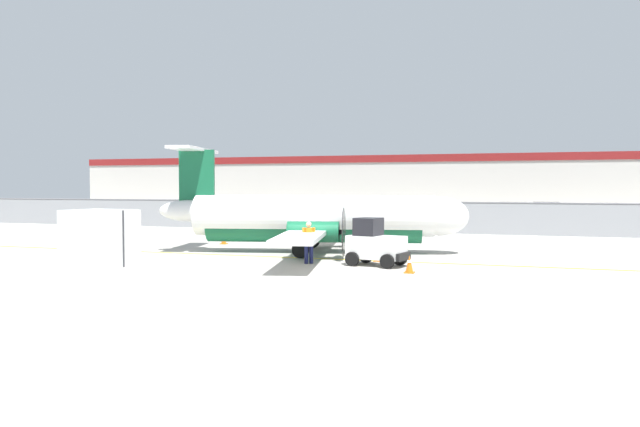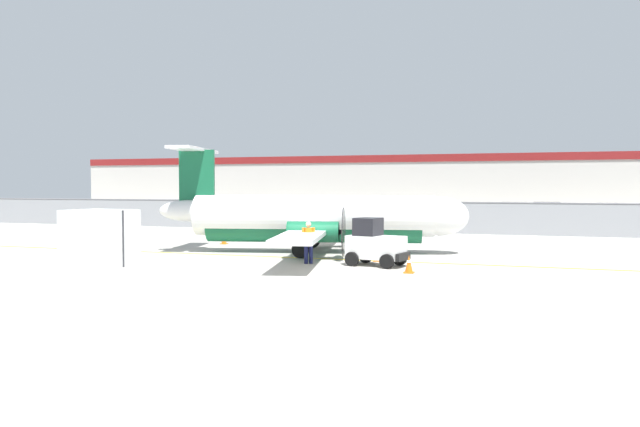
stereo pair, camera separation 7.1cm
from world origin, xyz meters
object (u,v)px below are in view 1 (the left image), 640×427
parked_car_6 (544,211)px  traffic_cone_far_left (378,254)px  cargo_container (100,238)px  parked_car_4 (453,212)px  parked_car_5 (515,211)px  commuter_airplane (319,219)px  traffic_cone_far_right (288,240)px  parked_car_1 (307,212)px  ground_crew_worker (309,240)px  parked_car_0 (263,211)px  parked_car_3 (400,214)px  traffic_cone_near_left (409,264)px  baggage_tug (375,244)px  traffic_cone_near_right (224,238)px  parked_car_2 (331,214)px  parked_car_7 (611,213)px

parked_car_6 → traffic_cone_far_left: bearing=79.1°
cargo_container → parked_car_6: (17.48, 37.88, -0.21)m
cargo_container → traffic_cone_far_left: size_ratio=4.11×
parked_car_4 → parked_car_5: size_ratio=1.02×
commuter_airplane → traffic_cone_far_right: commuter_airplane is taller
cargo_container → parked_car_4: 34.28m
commuter_airplane → parked_car_1: (-8.69, 22.87, -0.71)m
commuter_airplane → parked_car_6: (10.77, 30.75, -0.71)m
ground_crew_worker → parked_car_0: size_ratio=0.39×
parked_car_6 → parked_car_3: bearing=41.5°
ground_crew_worker → parked_car_0: same height
commuter_airplane → parked_car_5: (8.33, 29.47, -0.71)m
traffic_cone_near_left → baggage_tug: bearing=135.4°
parked_car_4 → parked_car_5: same height
traffic_cone_near_right → parked_car_2: 16.38m
commuter_airplane → traffic_cone_far_left: bearing=-47.0°
traffic_cone_far_right → parked_car_6: size_ratio=0.15×
parked_car_0 → parked_car_5: size_ratio=1.02×
baggage_tug → parked_car_0: baggage_tug is taller
traffic_cone_far_right → parked_car_2: parked_car_2 is taller
cargo_container → traffic_cone_far_right: bearing=74.8°
traffic_cone_far_left → parked_car_1: size_ratio=0.15×
ground_crew_worker → parked_car_1: (-9.57, 26.82, -0.06)m
commuter_airplane → cargo_container: size_ratio=6.07×
baggage_tug → parked_car_6: (7.20, 34.49, 0.04)m
traffic_cone_far_left → parked_car_6: size_ratio=0.15×
parked_car_5 → commuter_airplane: bearing=-110.1°
parked_car_1 → parked_car_4: 12.41m
commuter_airplane → parked_car_2: 19.54m
traffic_cone_near_left → parked_car_4: 31.06m
commuter_airplane → parked_car_2: (-5.23, 18.82, -0.71)m
parked_car_4 → parked_car_7: size_ratio=1.03×
parked_car_0 → commuter_airplane: bearing=-68.1°
parked_car_5 → parked_car_6: 2.76m
parked_car_0 → parked_car_4: size_ratio=1.00×
commuter_airplane → parked_car_5: bearing=61.9°
parked_car_6 → parked_car_7: 5.38m
cargo_container → parked_car_7: 42.77m
commuter_airplane → parked_car_0: bearing=106.8°
baggage_tug → parked_car_1: (-12.26, 26.62, 0.04)m
baggage_tug → traffic_cone_far_right: baggage_tug is taller
traffic_cone_near_right → parked_car_0: (-6.52, 20.35, 0.58)m
traffic_cone_far_right → parked_car_7: (18.54, 26.44, 0.58)m
cargo_container → traffic_cone_near_left: cargo_container is taller
parked_car_1 → parked_car_5: bearing=25.7°
traffic_cone_near_right → parked_car_1: parked_car_1 is taller
traffic_cone_far_left → parked_car_1: (-12.07, 25.21, 0.58)m
traffic_cone_far_right → parked_car_4: 23.69m
parked_car_4 → traffic_cone_far_right: bearing=67.6°
traffic_cone_far_left → parked_car_2: bearing=112.1°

